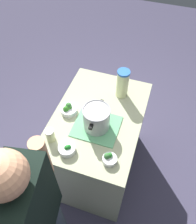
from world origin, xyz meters
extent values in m
plane|color=#44405A|center=(0.00, 0.00, 0.00)|extent=(8.00, 8.00, 0.00)
cube|color=#ACB28A|center=(0.00, 0.00, 0.44)|extent=(1.01, 0.71, 0.89)
cube|color=#66B57C|center=(0.10, 0.02, 0.89)|extent=(0.31, 0.35, 0.01)
cylinder|color=#B7B7BC|center=(0.10, 0.02, 0.99)|extent=(0.20, 0.20, 0.19)
torus|color=#99999E|center=(0.10, 0.02, 1.08)|extent=(0.21, 0.21, 0.01)
cube|color=black|center=(-0.02, 0.02, 1.04)|extent=(0.04, 0.02, 0.02)
cube|color=black|center=(0.22, 0.02, 1.04)|extent=(0.04, 0.02, 0.02)
cylinder|color=beige|center=(-0.29, 0.12, 1.01)|extent=(0.10, 0.10, 0.25)
cylinder|color=blue|center=(-0.29, 0.12, 1.14)|extent=(0.11, 0.11, 0.02)
ellipsoid|color=yellow|center=(-0.27, 0.12, 1.08)|extent=(0.04, 0.04, 0.01)
cylinder|color=beige|center=(0.32, -0.26, 0.94)|extent=(0.07, 0.07, 0.10)
cylinder|color=#B2AD99|center=(0.32, -0.26, 0.99)|extent=(0.07, 0.07, 0.01)
cylinder|color=silver|center=(0.36, 0.20, 0.91)|extent=(0.10, 0.10, 0.04)
ellipsoid|color=#2C802D|center=(0.34, 0.20, 0.93)|extent=(0.04, 0.04, 0.04)
ellipsoid|color=#377337|center=(0.35, 0.18, 0.93)|extent=(0.04, 0.04, 0.05)
cylinder|color=silver|center=(0.37, -0.11, 0.91)|extent=(0.13, 0.13, 0.05)
ellipsoid|color=#1F8029|center=(0.37, -0.10, 0.94)|extent=(0.04, 0.04, 0.04)
ellipsoid|color=#227828|center=(0.38, -0.11, 0.93)|extent=(0.04, 0.04, 0.04)
cylinder|color=silver|center=(0.03, -0.24, 0.91)|extent=(0.13, 0.13, 0.04)
ellipsoid|color=#29751C|center=(0.03, -0.24, 0.93)|extent=(0.04, 0.04, 0.05)
ellipsoid|color=#3B7C36|center=(0.02, -0.25, 0.94)|extent=(0.05, 0.05, 0.06)
ellipsoid|color=#327B25|center=(0.05, -0.25, 0.94)|extent=(0.05, 0.05, 0.05)
cylinder|color=#43505B|center=(0.76, -0.08, 0.43)|extent=(0.14, 0.14, 0.86)
cube|color=black|center=(0.86, -0.08, 1.15)|extent=(0.37, 0.26, 0.59)
sphere|color=tan|center=(0.86, -0.08, 1.55)|extent=(0.20, 0.20, 0.20)
cylinder|color=tan|center=(0.65, -0.08, 1.30)|extent=(0.08, 0.08, 0.30)
camera|label=1|loc=(1.08, 0.36, 2.35)|focal=36.70mm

